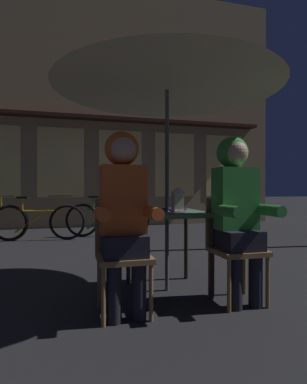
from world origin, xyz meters
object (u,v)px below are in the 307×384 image
(person_left_hooded, at_px, (123,203))
(person_right_hooded, at_px, (237,201))
(lantern, at_px, (178,199))
(chair_left, at_px, (122,248))
(cafe_table, at_px, (167,222))
(bicycle_third, at_px, (108,219))
(book, at_px, (174,209))
(bicycle_second, at_px, (39,222))
(patio_umbrella, at_px, (167,70))
(chair_right, at_px, (233,243))

(person_left_hooded, distance_m, person_right_hooded, 0.96)
(lantern, bearing_deg, chair_left, -154.36)
(cafe_table, relative_size, bicycle_third, 0.45)
(person_left_hooded, bearing_deg, chair_left, 90.00)
(cafe_table, height_order, book, book)
(person_left_hooded, relative_size, book, 7.00)
(lantern, relative_size, bicycle_second, 0.14)
(cafe_table, xyz_separation_m, bicycle_third, (-0.17, 3.42, -0.29))
(cafe_table, bearing_deg, chair_left, -142.45)
(patio_umbrella, relative_size, chair_right, 2.66)
(person_right_hooded, bearing_deg, patio_umbrella, 138.43)
(bicycle_third, bearing_deg, bicycle_second, -172.90)
(person_right_hooded, bearing_deg, cafe_table, 138.43)
(cafe_table, xyz_separation_m, lantern, (0.07, -0.11, 0.22))
(bicycle_second, distance_m, book, 3.52)
(lantern, xyz_separation_m, person_right_hooded, (0.41, -0.32, -0.01))
(chair_left, bearing_deg, lantern, 25.64)
(bicycle_second, bearing_deg, person_right_hooded, -62.28)
(cafe_table, bearing_deg, bicycle_third, 92.82)
(chair_left, distance_m, bicycle_second, 3.76)
(patio_umbrella, xyz_separation_m, person_left_hooded, (-0.48, -0.43, -1.21))
(bicycle_third, height_order, book, bicycle_third)
(person_left_hooded, bearing_deg, book, 43.19)
(chair_left, height_order, bicycle_third, chair_left)
(patio_umbrella, height_order, bicycle_second, patio_umbrella)
(lantern, bearing_deg, person_left_hooded, -149.73)
(patio_umbrella, bearing_deg, bicycle_third, 92.82)
(lantern, relative_size, person_left_hooded, 0.17)
(bicycle_second, bearing_deg, chair_right, -61.91)
(chair_right, relative_size, bicycle_second, 0.52)
(lantern, height_order, bicycle_second, lantern)
(person_left_hooded, bearing_deg, bicycle_third, 85.38)
(chair_left, bearing_deg, person_right_hooded, -3.39)
(person_right_hooded, height_order, bicycle_second, person_right_hooded)
(person_left_hooded, xyz_separation_m, bicycle_second, (-0.98, 3.69, -0.50))
(patio_umbrella, bearing_deg, bicycle_second, 114.08)
(chair_left, xyz_separation_m, person_left_hooded, (-0.00, -0.06, 0.36))
(cafe_table, distance_m, lantern, 0.26)
(person_left_hooded, bearing_deg, lantern, 30.27)
(chair_left, bearing_deg, cafe_table, 37.55)
(lantern, xyz_separation_m, chair_right, (0.41, -0.26, -0.37))
(chair_left, relative_size, bicycle_second, 0.52)
(chair_right, bearing_deg, bicycle_second, 118.09)
(chair_right, distance_m, person_right_hooded, 0.36)
(cafe_table, height_order, person_right_hooded, person_right_hooded)
(chair_left, xyz_separation_m, book, (0.60, 0.50, 0.26))
(bicycle_second, bearing_deg, person_left_hooded, -75.15)
(chair_right, bearing_deg, book, 125.87)
(lantern, xyz_separation_m, bicycle_third, (-0.24, 3.53, -0.51))
(chair_right, bearing_deg, person_left_hooded, -176.61)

